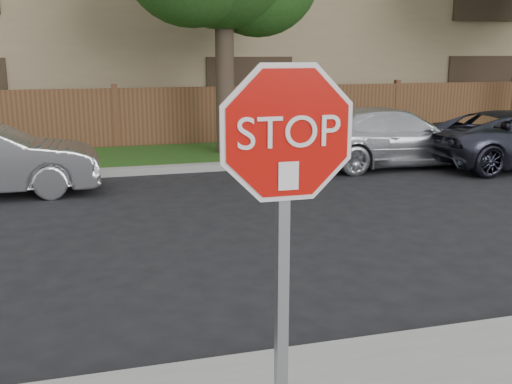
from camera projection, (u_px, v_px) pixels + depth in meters
name	position (u px, v px, depth m)	size (l,w,h in m)	color
ground	(192.00, 371.00, 4.90)	(90.00, 90.00, 0.00)	black
far_curb	(126.00, 171.00, 12.52)	(70.00, 0.30, 0.15)	gray
grass_strip	(121.00, 159.00, 14.06)	(70.00, 3.00, 0.12)	#1E4714
fence	(116.00, 120.00, 15.39)	(70.00, 0.12, 1.60)	#53311D
apartment_building	(103.00, 20.00, 20.00)	(35.20, 9.20, 7.20)	#8F7758
stop_sign	(286.00, 193.00, 3.17)	(1.01, 0.13, 2.55)	gray
sedan_right	(391.00, 137.00, 13.40)	(1.82, 4.48, 1.30)	silver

